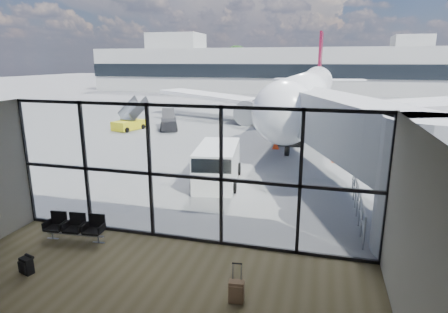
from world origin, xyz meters
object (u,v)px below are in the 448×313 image
at_px(mobile_stairs, 129,124).
at_px(suitcase, 236,292).
at_px(seating_row, 76,225).
at_px(belt_loader, 169,123).
at_px(service_van, 217,165).
at_px(backpack, 26,266).
at_px(airliner, 309,92).

bearing_deg(mobile_stairs, suitcase, -38.76).
height_order(seating_row, belt_loader, belt_loader).
bearing_deg(service_van, belt_loader, 113.27).
xyz_separation_m(backpack, belt_loader, (-5.04, 21.88, 0.29)).
bearing_deg(belt_loader, mobile_stairs, 170.30).
relative_size(backpack, airliner, 0.01).
bearing_deg(airliner, service_van, -96.92).
xyz_separation_m(backpack, suitcase, (5.92, 0.25, 0.05)).
height_order(airliner, service_van, airliner).
bearing_deg(seating_row, service_van, 62.15).
relative_size(backpack, service_van, 0.12).
bearing_deg(suitcase, seating_row, 155.88).
xyz_separation_m(seating_row, backpack, (-0.05, -2.17, -0.24)).
bearing_deg(belt_loader, airliner, 10.18).
relative_size(seating_row, mobile_stairs, 0.59).
distance_m(backpack, belt_loader, 22.46).
bearing_deg(backpack, airliner, 94.06).
distance_m(suitcase, service_van, 9.29).
bearing_deg(mobile_stairs, airliner, 46.60).
relative_size(seating_row, service_van, 0.45).
xyz_separation_m(backpack, service_van, (2.94, 9.03, 0.69)).
xyz_separation_m(service_van, mobile_stairs, (-11.30, 12.04, -0.41)).
bearing_deg(seating_row, airliner, 72.24).
height_order(belt_loader, mobile_stairs, mobile_stairs).
height_order(suitcase, airliner, airliner).
relative_size(airliner, service_van, 8.31).
relative_size(suitcase, service_van, 0.23).
bearing_deg(service_van, backpack, -116.63).
relative_size(seating_row, suitcase, 1.99).
bearing_deg(service_van, mobile_stairs, 124.61).
distance_m(backpack, mobile_stairs, 22.66).
height_order(suitcase, mobile_stairs, mobile_stairs).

